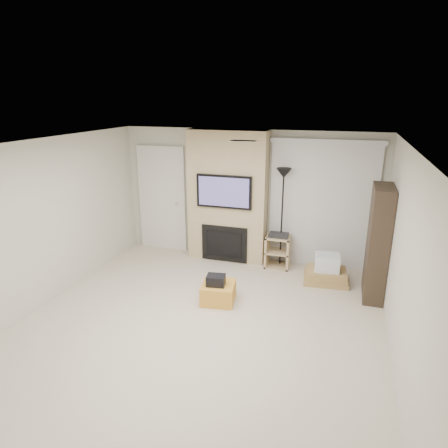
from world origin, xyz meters
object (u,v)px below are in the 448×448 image
(floor_lamp, at_px, (283,190))
(box_stack, at_px, (326,272))
(ottoman, at_px, (218,293))
(av_stand, at_px, (278,249))
(bookshelf, at_px, (378,243))

(floor_lamp, distance_m, box_stack, 1.62)
(ottoman, bearing_deg, floor_lamp, 68.32)
(av_stand, relative_size, bookshelf, 0.37)
(floor_lamp, distance_m, av_stand, 1.12)
(av_stand, distance_m, box_stack, 1.01)
(av_stand, distance_m, bookshelf, 1.88)
(box_stack, bearing_deg, floor_lamp, 151.36)
(ottoman, bearing_deg, box_stack, 38.01)
(ottoman, height_order, av_stand, av_stand)
(ottoman, distance_m, box_stack, 1.98)
(ottoman, height_order, bookshelf, bookshelf)
(bookshelf, bearing_deg, ottoman, -157.94)
(ottoman, height_order, box_stack, box_stack)
(ottoman, distance_m, bookshelf, 2.60)
(floor_lamp, xyz_separation_m, box_stack, (0.88, -0.48, -1.27))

